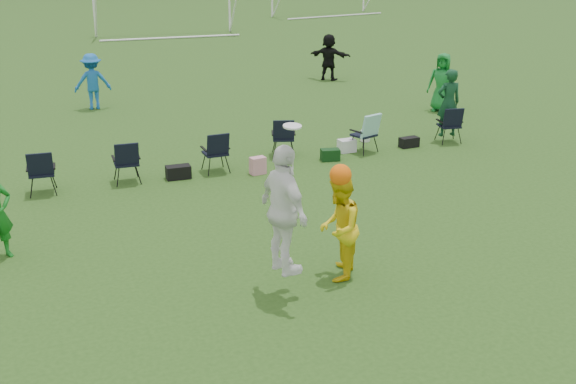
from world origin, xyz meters
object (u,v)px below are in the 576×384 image
fielder_blue (92,81)px  fielder_green_far (442,82)px  fielder_black (329,57)px  center_contest (310,218)px

fielder_blue → fielder_green_far: 10.89m
fielder_green_far → fielder_black: fielder_green_far is taller
fielder_black → fielder_blue: bearing=55.8°
fielder_green_far → fielder_black: size_ratio=1.04×
fielder_black → center_contest: center_contest is taller
fielder_blue → fielder_black: fielder_blue is taller
fielder_green_far → fielder_black: (-1.12, 5.83, -0.04)m
fielder_black → center_contest: 16.91m
fielder_blue → center_contest: center_contest is taller
center_contest → fielder_blue: bearing=95.8°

